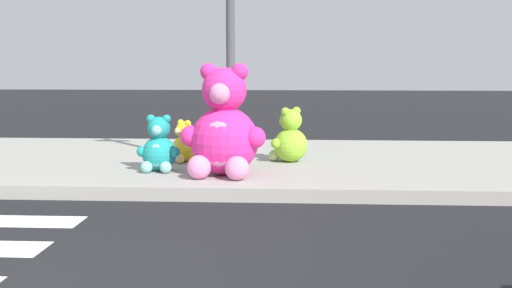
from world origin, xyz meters
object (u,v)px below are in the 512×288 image
(sign_pole, at_px, (230,31))
(plush_lime, at_px, (290,140))
(plush_pink_large, at_px, (224,131))
(plush_teal, at_px, (159,149))
(plush_yellow, at_px, (183,145))

(sign_pole, relative_size, plush_lime, 4.39)
(plush_pink_large, height_order, plush_lime, plush_pink_large)
(plush_pink_large, bearing_deg, plush_lime, 55.90)
(plush_pink_large, xyz_separation_m, plush_teal, (-0.82, 0.25, -0.25))
(plush_lime, xyz_separation_m, plush_yellow, (-1.41, -0.10, -0.07))
(sign_pole, xyz_separation_m, plush_pink_large, (-0.03, -0.59, -1.17))
(plush_yellow, bearing_deg, plush_pink_large, -57.35)
(plush_lime, height_order, plush_yellow, plush_lime)
(plush_lime, height_order, plush_teal, plush_lime)
(plush_lime, relative_size, plush_yellow, 1.30)
(sign_pole, bearing_deg, plush_lime, 35.90)
(plush_teal, bearing_deg, plush_pink_large, -17.03)
(plush_yellow, bearing_deg, plush_teal, -102.59)
(plush_lime, bearing_deg, sign_pole, -144.10)
(sign_pole, relative_size, plush_teal, 4.64)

